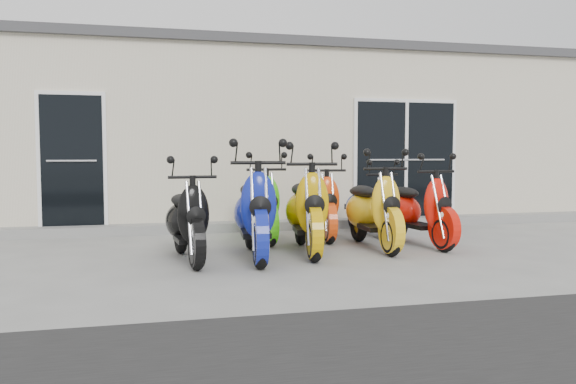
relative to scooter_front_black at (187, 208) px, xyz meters
name	(u,v)px	position (x,y,z in m)	size (l,w,h in m)	color
ground	(298,249)	(1.53, 0.52, -0.65)	(80.00, 80.00, 0.00)	gray
building	(241,141)	(1.53, 5.72, 0.95)	(14.00, 6.00, 3.20)	beige
roof_cap	(241,65)	(1.53, 5.72, 2.63)	(14.20, 6.20, 0.16)	#3F3F42
front_step	(269,225)	(1.53, 2.54, -0.57)	(14.00, 0.40, 0.15)	gray
door_left	(72,157)	(-1.67, 2.69, 0.61)	(1.07, 0.08, 2.22)	black
door_right	(405,156)	(4.13, 2.69, 0.61)	(2.02, 0.08, 2.22)	black
scooter_front_black	(187,208)	(0.00, 0.00, 0.00)	(0.64, 1.76, 1.30)	black
scooter_front_blue	(255,199)	(0.84, 0.01, 0.10)	(0.74, 2.03, 1.50)	#111F96
scooter_front_orange_a	(307,198)	(1.58, 0.23, 0.09)	(0.72, 1.99, 1.47)	#D09C04
scooter_front_orange_b	(373,199)	(2.56, 0.34, 0.04)	(0.68, 1.88, 1.39)	yellow
scooter_front_red	(418,199)	(3.29, 0.44, 0.02)	(0.65, 1.80, 1.33)	red
scooter_back_green	(260,196)	(1.16, 1.40, 0.02)	(0.66, 1.82, 1.35)	#48E313
scooter_back_red	(321,196)	(2.13, 1.42, 0.01)	(0.65, 1.79, 1.32)	#E6410D
scooter_back_blue	(370,197)	(2.97, 1.48, -0.03)	(0.61, 1.67, 1.23)	navy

